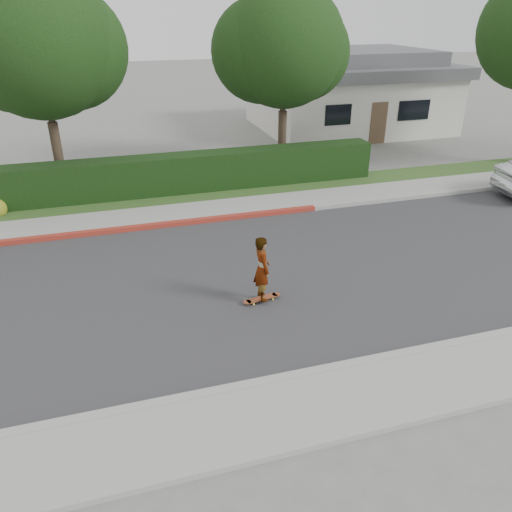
% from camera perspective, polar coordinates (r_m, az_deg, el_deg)
% --- Properties ---
extents(ground, '(120.00, 120.00, 0.00)m').
position_cam_1_polar(ground, '(14.03, 9.29, -1.08)').
color(ground, slate).
rests_on(ground, ground).
extents(road, '(60.00, 8.00, 0.01)m').
position_cam_1_polar(road, '(14.03, 9.29, -1.06)').
color(road, '#2D2D30').
rests_on(road, ground).
extents(curb_near, '(60.00, 0.20, 0.15)m').
position_cam_1_polar(curb_near, '(11.04, 18.47, -10.23)').
color(curb_near, '#9E9E99').
rests_on(curb_near, ground).
extents(sidewalk_near, '(60.00, 1.60, 0.12)m').
position_cam_1_polar(sidewalk_near, '(10.50, 21.20, -13.00)').
color(sidewalk_near, gray).
rests_on(sidewalk_near, ground).
extents(curb_far, '(60.00, 0.20, 0.15)m').
position_cam_1_polar(curb_far, '(17.42, 3.59, 5.16)').
color(curb_far, '#9E9E99').
rests_on(curb_far, ground).
extents(curb_red_section, '(12.00, 0.21, 0.15)m').
position_cam_1_polar(curb_red_section, '(16.48, -13.00, 3.22)').
color(curb_red_section, maroon).
rests_on(curb_red_section, ground).
extents(sidewalk_far, '(60.00, 1.60, 0.12)m').
position_cam_1_polar(sidewalk_far, '(18.22, 2.62, 6.12)').
color(sidewalk_far, gray).
rests_on(sidewalk_far, ground).
extents(planting_strip, '(60.00, 1.60, 0.10)m').
position_cam_1_polar(planting_strip, '(19.65, 1.09, 7.66)').
color(planting_strip, '#2D4C1E').
rests_on(planting_strip, ground).
extents(hedge, '(15.00, 1.00, 1.50)m').
position_cam_1_polar(hedge, '(19.34, -8.06, 9.28)').
color(hedge, black).
rests_on(hedge, ground).
extents(tree_left, '(5.99, 5.21, 8.00)m').
position_cam_1_polar(tree_left, '(19.89, -23.62, 21.25)').
color(tree_left, '#33261C').
rests_on(tree_left, ground).
extents(tree_center, '(5.66, 4.84, 7.44)m').
position_cam_1_polar(tree_center, '(21.56, 3.02, 22.54)').
color(tree_center, '#33261C').
rests_on(tree_center, ground).
extents(house, '(10.60, 8.60, 4.30)m').
position_cam_1_polar(house, '(30.65, 10.55, 18.10)').
color(house, beige).
rests_on(house, ground).
extents(skateboard, '(1.00, 0.37, 0.09)m').
position_cam_1_polar(skateboard, '(12.17, 0.68, -4.86)').
color(skateboard, gold).
rests_on(skateboard, ground).
extents(skateboarder, '(0.40, 0.60, 1.62)m').
position_cam_1_polar(skateboarder, '(11.76, 0.70, -1.44)').
color(skateboarder, white).
rests_on(skateboarder, skateboard).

